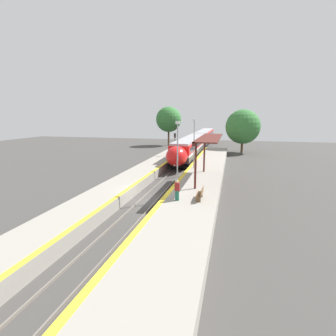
# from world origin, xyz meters

# --- Properties ---
(ground_plane) EXTENTS (120.00, 120.00, 0.00)m
(ground_plane) POSITION_xyz_m (0.00, 0.00, 0.00)
(ground_plane) COLOR #423F3D
(rail_left) EXTENTS (0.08, 90.00, 0.15)m
(rail_left) POSITION_xyz_m (-0.72, 0.00, 0.07)
(rail_left) COLOR slate
(rail_left) RESTS_ON ground_plane
(rail_right) EXTENTS (0.08, 90.00, 0.15)m
(rail_right) POSITION_xyz_m (0.72, 0.00, 0.07)
(rail_right) COLOR slate
(rail_right) RESTS_ON ground_plane
(train) EXTENTS (2.93, 46.94, 3.70)m
(train) POSITION_xyz_m (0.00, 33.74, 2.13)
(train) COLOR black
(train) RESTS_ON ground_plane
(platform_right) EXTENTS (4.38, 64.00, 1.02)m
(platform_right) POSITION_xyz_m (3.88, 0.00, 0.51)
(platform_right) COLOR gray
(platform_right) RESTS_ON ground_plane
(platform_left) EXTENTS (3.43, 64.00, 1.02)m
(platform_left) POSITION_xyz_m (-3.41, 0.00, 0.51)
(platform_left) COLOR gray
(platform_left) RESTS_ON ground_plane
(platform_bench) EXTENTS (0.44, 1.71, 0.89)m
(platform_bench) POSITION_xyz_m (4.74, -1.61, 1.49)
(platform_bench) COLOR brown
(platform_bench) RESTS_ON platform_right
(person_waiting) EXTENTS (0.36, 0.22, 1.59)m
(person_waiting) POSITION_xyz_m (3.02, -2.21, 1.83)
(person_waiting) COLOR #1E604C
(person_waiting) RESTS_ON platform_right
(railway_signal) EXTENTS (0.28, 0.28, 4.62)m
(railway_signal) POSITION_xyz_m (-2.09, 20.38, 2.81)
(railway_signal) COLOR #59595E
(railway_signal) RESTS_ON ground_plane
(lamppost_near) EXTENTS (0.36, 0.20, 5.97)m
(lamppost_near) POSITION_xyz_m (2.40, 0.78, 4.39)
(lamppost_near) COLOR #9E9EA3
(lamppost_near) RESTS_ON platform_right
(lamppost_mid) EXTENTS (0.36, 0.20, 5.97)m
(lamppost_mid) POSITION_xyz_m (2.40, 10.75, 4.39)
(lamppost_mid) COLOR #9E9EA3
(lamppost_mid) RESTS_ON platform_right
(station_canopy) EXTENTS (2.02, 10.37, 4.32)m
(station_canopy) POSITION_xyz_m (4.46, 5.08, 5.02)
(station_canopy) COLOR #511E19
(station_canopy) RESTS_ON platform_right
(background_tree_left) EXTENTS (6.23, 6.23, 9.57)m
(background_tree_left) POSITION_xyz_m (-8.56, 42.73, 6.44)
(background_tree_left) COLOR brown
(background_tree_left) RESTS_ON ground_plane
(background_tree_right) EXTENTS (6.79, 6.79, 8.61)m
(background_tree_right) POSITION_xyz_m (8.89, 33.31, 5.21)
(background_tree_right) COLOR brown
(background_tree_right) RESTS_ON ground_plane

